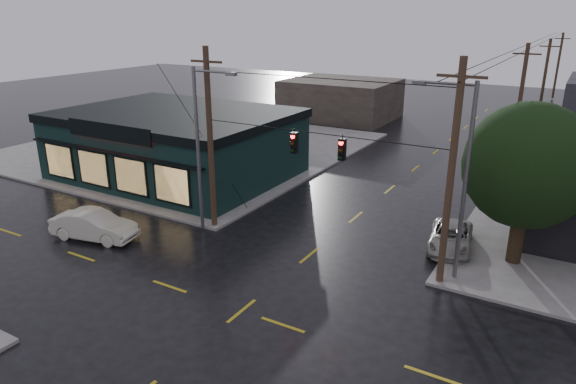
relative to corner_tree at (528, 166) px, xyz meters
The scene contains 15 objects.
ground_plane 14.63m from the corner_tree, 131.60° to the right, with size 160.00×160.00×0.00m, color black.
sidewalk_nw 31.10m from the corner_tree, 161.53° to the left, with size 28.00×28.00×0.15m, color slate.
pizza_shop 24.40m from the corner_tree, behind, with size 16.30×12.34×4.90m.
corner_tree is the anchor object (origin of this frame).
utility_pole_nw 16.84m from the corner_tree, 166.42° to the right, with size 2.00×0.32×10.15m, color #352517, non-canonical shape.
utility_pole_ne 6.82m from the corner_tree, 124.78° to the right, with size 2.00×0.32×10.15m, color #352517, non-canonical shape.
utility_pole_far_a 18.62m from the corner_tree, 98.41° to the left, with size 2.00×0.32×9.65m, color #352517, non-canonical shape.
utility_pole_far_b 38.15m from the corner_tree, 93.97° to the left, with size 2.00×0.32×9.15m, color #352517, non-canonical shape.
utility_pole_far_c 58.01m from the corner_tree, 92.60° to the left, with size 2.00×0.32×9.15m, color #352517, non-canonical shape.
span_signal_assembly 9.80m from the corner_tree, 157.31° to the right, with size 13.00×0.48×1.23m.
streetlight_nw 17.29m from the corner_tree, 164.31° to the right, with size 5.40×0.30×9.15m, color slate, non-canonical shape.
streetlight_ne 6.28m from the corner_tree, 124.61° to the right, with size 5.40×0.30×9.15m, color slate, non-canonical shape.
bg_building_west 37.77m from the corner_tree, 127.87° to the left, with size 12.00×10.00×4.40m, color #312924.
sedan_cream 22.34m from the corner_tree, 157.52° to the right, with size 1.67×4.78×1.57m, color beige.
suv_silver 5.41m from the corner_tree, behind, with size 2.10×4.55×1.26m, color #9C9990.
Camera 1 is at (11.04, -15.02, 11.77)m, focal length 32.00 mm.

